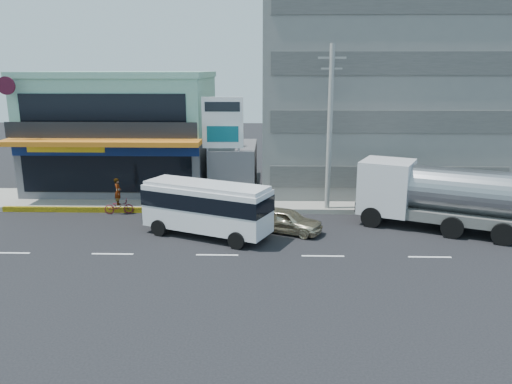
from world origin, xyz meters
TOP-DOWN VIEW (x-y plane):
  - ground at (0.00, 0.00)m, footprint 120.00×120.00m
  - sidewalk at (5.00, 9.50)m, footprint 70.00×5.00m
  - shop_building at (-8.00, 13.95)m, footprint 12.40×11.70m
  - concrete_building at (10.00, 15.00)m, footprint 16.00×12.00m
  - gap_structure at (0.00, 12.00)m, footprint 3.00×6.00m
  - satellite_dish at (0.00, 11.00)m, footprint 1.50×1.50m
  - billboard at (-0.50, 9.20)m, footprint 2.60×0.18m
  - utility_pole_near at (6.00, 7.40)m, footprint 1.60×0.30m
  - minibus at (-0.81, 2.78)m, footprint 7.09×4.76m
  - sedan at (3.37, 3.51)m, footprint 4.22×3.04m
  - tanker_truck at (11.64, 4.38)m, footprint 9.37×6.22m
  - motorcycle_rider at (-6.68, 6.80)m, footprint 1.80×0.86m

SIDE VIEW (x-z plane):
  - ground at x=0.00m, z-range 0.00..0.00m
  - sidewalk at x=5.00m, z-range 0.00..0.30m
  - sedan at x=3.37m, z-range 0.00..1.33m
  - motorcycle_rider at x=-6.68m, z-range -0.38..1.84m
  - minibus at x=-0.81m, z-range 0.28..3.12m
  - gap_structure at x=0.00m, z-range 0.00..3.50m
  - tanker_truck at x=11.64m, z-range 0.13..3.72m
  - satellite_dish at x=0.00m, z-range 3.50..3.65m
  - shop_building at x=-8.00m, z-range 0.00..8.00m
  - billboard at x=-0.50m, z-range 1.48..8.38m
  - utility_pole_near at x=6.00m, z-range 0.15..10.15m
  - concrete_building at x=10.00m, z-range 0.00..14.00m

